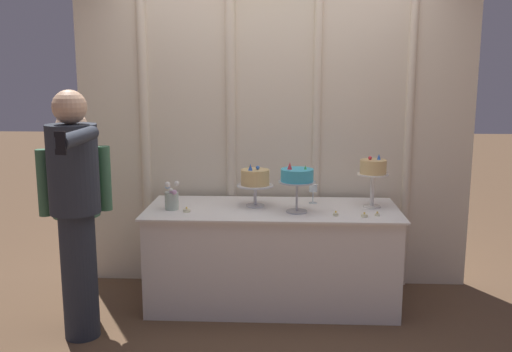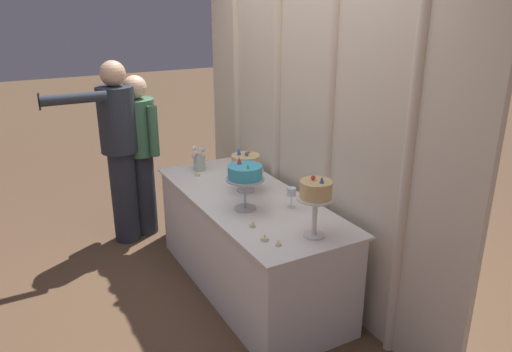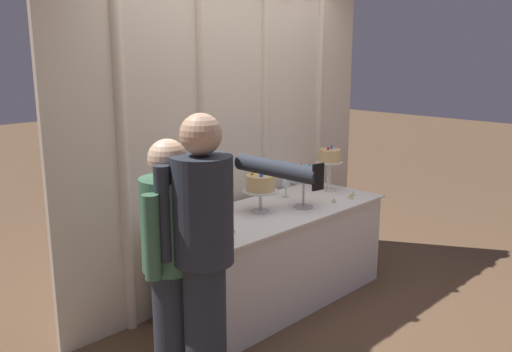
{
  "view_description": "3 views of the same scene",
  "coord_description": "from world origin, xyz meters",
  "px_view_note": "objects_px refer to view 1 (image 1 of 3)",
  "views": [
    {
      "loc": [
        0.08,
        -3.99,
        1.76
      ],
      "look_at": [
        -0.12,
        0.09,
        0.99
      ],
      "focal_mm": 39.81,
      "sensor_mm": 36.0,
      "label": 1
    },
    {
      "loc": [
        2.94,
        -1.45,
        2.12
      ],
      "look_at": [
        -0.05,
        0.19,
        0.88
      ],
      "focal_mm": 34.55,
      "sensor_mm": 36.0,
      "label": 2
    },
    {
      "loc": [
        -3.03,
        -2.6,
        1.95
      ],
      "look_at": [
        -0.21,
        0.12,
        1.04
      ],
      "focal_mm": 38.85,
      "sensor_mm": 36.0,
      "label": 3
    }
  ],
  "objects_px": {
    "guest_man_pink_jacket": "(77,210)",
    "cake_display_leftmost": "(255,179)",
    "cake_display_rightmost": "(373,170)",
    "tealight_near_left": "(336,214)",
    "cake_table": "(272,256)",
    "tealight_far_right": "(377,214)",
    "guest_man_dark_suit": "(75,204)",
    "tealight_far_left": "(187,210)",
    "tealight_near_right": "(364,216)",
    "cake_display_center": "(297,178)",
    "flower_vase": "(172,198)",
    "wine_glass": "(313,189)"
  },
  "relations": [
    {
      "from": "cake_display_center",
      "to": "flower_vase",
      "type": "relative_size",
      "value": 1.71
    },
    {
      "from": "flower_vase",
      "to": "tealight_far_left",
      "type": "relative_size",
      "value": 4.22
    },
    {
      "from": "cake_table",
      "to": "cake_display_leftmost",
      "type": "relative_size",
      "value": 5.67
    },
    {
      "from": "cake_display_center",
      "to": "flower_vase",
      "type": "distance_m",
      "value": 0.93
    },
    {
      "from": "cake_display_center",
      "to": "tealight_near_right",
      "type": "relative_size",
      "value": 7.41
    },
    {
      "from": "cake_table",
      "to": "guest_man_pink_jacket",
      "type": "relative_size",
      "value": 1.25
    },
    {
      "from": "wine_glass",
      "to": "tealight_far_right",
      "type": "xyz_separation_m",
      "value": [
        0.43,
        -0.37,
        -0.1
      ]
    },
    {
      "from": "tealight_near_right",
      "to": "guest_man_pink_jacket",
      "type": "distance_m",
      "value": 1.98
    },
    {
      "from": "flower_vase",
      "to": "guest_man_pink_jacket",
      "type": "xyz_separation_m",
      "value": [
        -0.58,
        -0.34,
        -0.01
      ]
    },
    {
      "from": "tealight_near_right",
      "to": "tealight_far_right",
      "type": "relative_size",
      "value": 1.32
    },
    {
      "from": "cake_display_center",
      "to": "guest_man_pink_jacket",
      "type": "relative_size",
      "value": 0.24
    },
    {
      "from": "cake_display_rightmost",
      "to": "tealight_far_right",
      "type": "height_order",
      "value": "cake_display_rightmost"
    },
    {
      "from": "guest_man_dark_suit",
      "to": "tealight_far_left",
      "type": "bearing_deg",
      "value": 36.07
    },
    {
      "from": "cake_table",
      "to": "tealight_far_right",
      "type": "height_order",
      "value": "tealight_far_right"
    },
    {
      "from": "cake_display_center",
      "to": "guest_man_pink_jacket",
      "type": "distance_m",
      "value": 1.54
    },
    {
      "from": "tealight_near_right",
      "to": "guest_man_dark_suit",
      "type": "height_order",
      "value": "guest_man_dark_suit"
    },
    {
      "from": "cake_display_leftmost",
      "to": "flower_vase",
      "type": "height_order",
      "value": "cake_display_leftmost"
    },
    {
      "from": "guest_man_pink_jacket",
      "to": "cake_display_leftmost",
      "type": "bearing_deg",
      "value": 21.2
    },
    {
      "from": "cake_table",
      "to": "cake_display_center",
      "type": "height_order",
      "value": "cake_display_center"
    },
    {
      "from": "tealight_far_left",
      "to": "guest_man_dark_suit",
      "type": "xyz_separation_m",
      "value": [
        -0.64,
        -0.47,
        0.15
      ]
    },
    {
      "from": "cake_table",
      "to": "tealight_far_left",
      "type": "bearing_deg",
      "value": -166.12
    },
    {
      "from": "wine_glass",
      "to": "tealight_far_left",
      "type": "distance_m",
      "value": 0.98
    },
    {
      "from": "cake_table",
      "to": "tealight_far_left",
      "type": "distance_m",
      "value": 0.74
    },
    {
      "from": "tealight_far_right",
      "to": "wine_glass",
      "type": "bearing_deg",
      "value": 139.78
    },
    {
      "from": "cake_display_rightmost",
      "to": "flower_vase",
      "type": "xyz_separation_m",
      "value": [
        -1.48,
        -0.14,
        -0.2
      ]
    },
    {
      "from": "tealight_far_left",
      "to": "tealight_far_right",
      "type": "distance_m",
      "value": 1.36
    },
    {
      "from": "cake_table",
      "to": "cake_display_rightmost",
      "type": "bearing_deg",
      "value": 4.71
    },
    {
      "from": "cake_display_center",
      "to": "tealight_near_left",
      "type": "relative_size",
      "value": 9.67
    },
    {
      "from": "cake_table",
      "to": "cake_display_rightmost",
      "type": "relative_size",
      "value": 4.66
    },
    {
      "from": "tealight_near_right",
      "to": "cake_display_leftmost",
      "type": "bearing_deg",
      "value": 160.3
    },
    {
      "from": "tealight_near_left",
      "to": "guest_man_pink_jacket",
      "type": "xyz_separation_m",
      "value": [
        -1.77,
        -0.21,
        0.06
      ]
    },
    {
      "from": "cake_display_leftmost",
      "to": "guest_man_pink_jacket",
      "type": "bearing_deg",
      "value": -158.8
    },
    {
      "from": "tealight_near_left",
      "to": "tealight_near_right",
      "type": "distance_m",
      "value": 0.2
    },
    {
      "from": "cake_display_leftmost",
      "to": "guest_man_pink_jacket",
      "type": "distance_m",
      "value": 1.28
    },
    {
      "from": "cake_display_rightmost",
      "to": "tealight_near_left",
      "type": "height_order",
      "value": "cake_display_rightmost"
    },
    {
      "from": "cake_display_center",
      "to": "cake_display_leftmost",
      "type": "bearing_deg",
      "value": 151.97
    },
    {
      "from": "wine_glass",
      "to": "guest_man_pink_jacket",
      "type": "bearing_deg",
      "value": -160.12
    },
    {
      "from": "tealight_far_left",
      "to": "tealight_near_left",
      "type": "xyz_separation_m",
      "value": [
        1.06,
        -0.06,
        0.0
      ]
    },
    {
      "from": "wine_glass",
      "to": "flower_vase",
      "type": "xyz_separation_m",
      "value": [
        -1.05,
        -0.25,
        -0.03
      ]
    },
    {
      "from": "tealight_near_right",
      "to": "guest_man_dark_suit",
      "type": "bearing_deg",
      "value": -168.54
    },
    {
      "from": "cake_display_rightmost",
      "to": "tealight_near_right",
      "type": "distance_m",
      "value": 0.41
    },
    {
      "from": "flower_vase",
      "to": "wine_glass",
      "type": "bearing_deg",
      "value": 13.53
    },
    {
      "from": "cake_display_leftmost",
      "to": "tealight_far_left",
      "type": "xyz_separation_m",
      "value": [
        -0.48,
        -0.2,
        -0.2
      ]
    },
    {
      "from": "cake_display_rightmost",
      "to": "tealight_far_left",
      "type": "relative_size",
      "value": 7.91
    },
    {
      "from": "tealight_near_right",
      "to": "cake_display_rightmost",
      "type": "bearing_deg",
      "value": 71.96
    },
    {
      "from": "cake_display_rightmost",
      "to": "tealight_near_right",
      "type": "relative_size",
      "value": 8.12
    },
    {
      "from": "cake_table",
      "to": "cake_display_rightmost",
      "type": "distance_m",
      "value": 0.99
    },
    {
      "from": "guest_man_pink_jacket",
      "to": "guest_man_dark_suit",
      "type": "relative_size",
      "value": 0.91
    },
    {
      "from": "wine_glass",
      "to": "guest_man_dark_suit",
      "type": "xyz_separation_m",
      "value": [
        -1.56,
        -0.79,
        0.05
      ]
    },
    {
      "from": "cake_display_rightmost",
      "to": "guest_man_dark_suit",
      "type": "relative_size",
      "value": 0.24
    }
  ]
}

